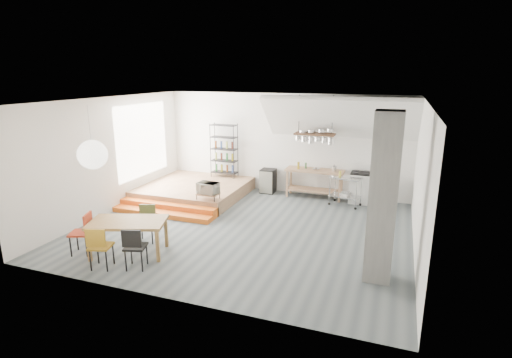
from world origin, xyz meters
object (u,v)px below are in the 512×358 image
at_px(stove, 360,187).
at_px(mini_fridge, 268,181).
at_px(rolling_cart, 346,187).
at_px(dining_table, 128,224).

distance_m(stove, mini_fridge, 2.94).
height_order(rolling_cart, mini_fridge, rolling_cart).
relative_size(stove, rolling_cart, 1.22).
height_order(dining_table, mini_fridge, mini_fridge).
xyz_separation_m(rolling_cart, mini_fridge, (-2.57, 0.50, -0.17)).
bearing_deg(stove, rolling_cart, -129.47).
xyz_separation_m(dining_table, rolling_cart, (3.96, 4.91, -0.11)).
bearing_deg(rolling_cart, stove, 63.65).
relative_size(dining_table, mini_fridge, 2.31).
distance_m(stove, dining_table, 6.90).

